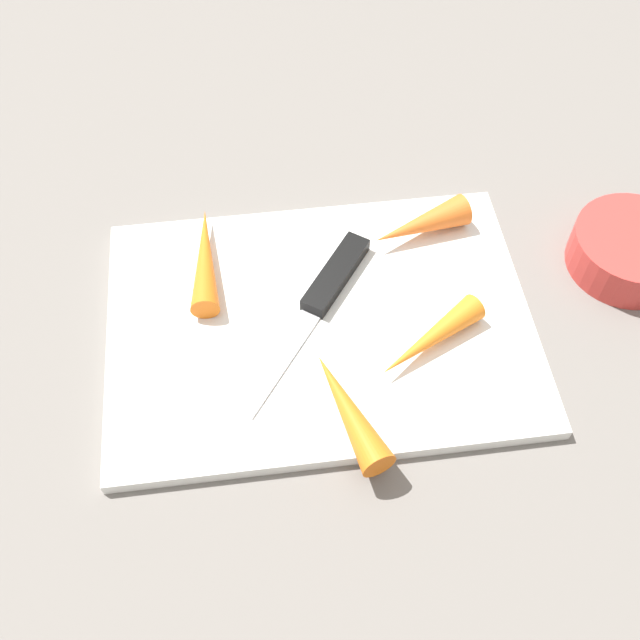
% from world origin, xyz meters
% --- Properties ---
extents(ground_plane, '(1.40, 1.40, 0.00)m').
position_xyz_m(ground_plane, '(0.00, 0.00, 0.00)').
color(ground_plane, slate).
extents(cutting_board, '(0.36, 0.26, 0.01)m').
position_xyz_m(cutting_board, '(0.00, 0.00, 0.01)').
color(cutting_board, white).
rests_on(cutting_board, ground_plane).
extents(knife, '(0.13, 0.17, 0.01)m').
position_xyz_m(knife, '(-0.01, -0.03, 0.02)').
color(knife, '#B7B7BC').
rests_on(knife, cutting_board).
extents(carrot_long, '(0.06, 0.11, 0.03)m').
position_xyz_m(carrot_long, '(-0.01, 0.09, 0.03)').
color(carrot_long, orange).
rests_on(carrot_long, cutting_board).
extents(carrot_short, '(0.10, 0.08, 0.02)m').
position_xyz_m(carrot_short, '(-0.09, 0.04, 0.02)').
color(carrot_short, orange).
rests_on(carrot_short, cutting_board).
extents(carrot_shortest, '(0.10, 0.06, 0.03)m').
position_xyz_m(carrot_shortest, '(-0.10, -0.08, 0.03)').
color(carrot_shortest, orange).
rests_on(carrot_shortest, cutting_board).
extents(carrot_longest, '(0.03, 0.12, 0.03)m').
position_xyz_m(carrot_longest, '(0.09, -0.07, 0.02)').
color(carrot_longest, orange).
rests_on(carrot_longest, cutting_board).
extents(small_bowl, '(0.11, 0.11, 0.04)m').
position_xyz_m(small_bowl, '(-0.29, -0.04, 0.02)').
color(small_bowl, red).
rests_on(small_bowl, ground_plane).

